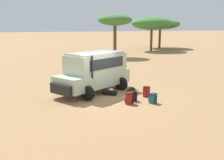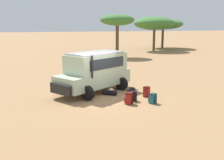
{
  "view_description": "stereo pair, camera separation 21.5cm",
  "coord_description": "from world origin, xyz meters",
  "views": [
    {
      "loc": [
        -4.96,
        -13.36,
        4.01
      ],
      "look_at": [
        0.45,
        0.03,
        1.0
      ],
      "focal_mm": 42.0,
      "sensor_mm": 36.0,
      "label": 1
    },
    {
      "loc": [
        -4.76,
        -13.44,
        4.01
      ],
      "look_at": [
        0.45,
        0.03,
        1.0
      ],
      "focal_mm": 42.0,
      "sensor_mm": 36.0,
      "label": 2
    }
  ],
  "objects": [
    {
      "name": "backpack_near_rear_wheel",
      "position": [
        2.34,
        -0.58,
        0.29
      ],
      "size": [
        0.46,
        0.43,
        0.59
      ],
      "color": "maroon",
      "rests_on": "ground_plane"
    },
    {
      "name": "ground_plane",
      "position": [
        0.0,
        0.0,
        0.0
      ],
      "size": [
        320.0,
        320.0,
        0.0
      ],
      "primitive_type": "plane",
      "color": "#9E754C"
    },
    {
      "name": "duffel_bag_low_black_case",
      "position": [
        0.49,
        0.5,
        0.17
      ],
      "size": [
        0.78,
        0.75,
        0.42
      ],
      "color": "black",
      "rests_on": "ground_plane"
    },
    {
      "name": "acacia_tree_right_mid",
      "position": [
        21.11,
        27.96,
        4.26
      ],
      "size": [
        6.91,
        7.28,
        5.22
      ],
      "color": "brown",
      "rests_on": "ground_plane"
    },
    {
      "name": "safari_vehicle",
      "position": [
        -0.06,
        1.57,
        1.29
      ],
      "size": [
        5.32,
        4.01,
        2.44
      ],
      "color": "#B2C6A8",
      "rests_on": "ground_plane"
    },
    {
      "name": "backpack_outermost",
      "position": [
        0.8,
        -1.53,
        0.3
      ],
      "size": [
        0.5,
        0.49,
        0.62
      ],
      "color": "maroon",
      "rests_on": "ground_plane"
    },
    {
      "name": "acacia_tree_centre_back",
      "position": [
        16.93,
        23.84,
        4.34
      ],
      "size": [
        6.69,
        5.81,
        5.4
      ],
      "color": "brown",
      "rests_on": "ground_plane"
    },
    {
      "name": "duffel_bag_soft_canvas",
      "position": [
        1.86,
        0.44,
        0.16
      ],
      "size": [
        0.75,
        0.71,
        0.41
      ],
      "color": "black",
      "rests_on": "ground_plane"
    },
    {
      "name": "backpack_cluster_center",
      "position": [
        2.01,
        -1.87,
        0.26
      ],
      "size": [
        0.43,
        0.44,
        0.53
      ],
      "color": "#235B6B",
      "rests_on": "ground_plane"
    },
    {
      "name": "backpack_beside_front_wheel",
      "position": [
        1.23,
        -1.09,
        0.26
      ],
      "size": [
        0.44,
        0.37,
        0.53
      ],
      "color": "black",
      "rests_on": "ground_plane"
    },
    {
      "name": "acacia_tree_left_mid",
      "position": [
        8.19,
        18.14,
        4.65
      ],
      "size": [
        4.43,
        3.99,
        5.44
      ],
      "color": "brown",
      "rests_on": "ground_plane"
    }
  ]
}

